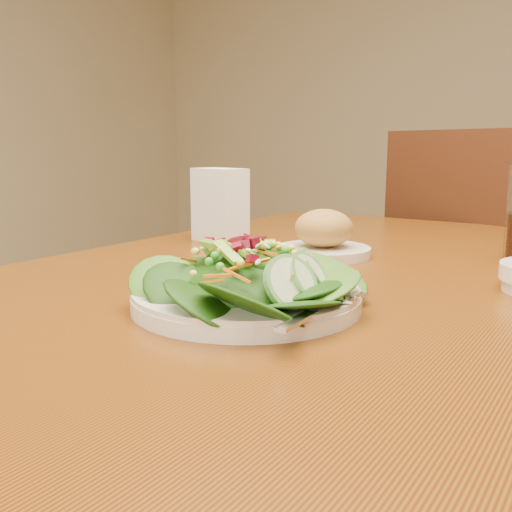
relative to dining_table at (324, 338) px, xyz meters
The scene contains 5 objects.
dining_table is the anchor object (origin of this frame).
chair_far 0.88m from the dining_table, 87.64° to the left, with size 0.57×0.57×0.98m.
salad_plate 0.25m from the dining_table, 86.27° to the right, with size 0.27×0.27×0.08m.
bread_plate 0.19m from the dining_table, 118.71° to the left, with size 0.16×0.16×0.08m.
napkin_holder 0.38m from the dining_table, 154.77° to the left, with size 0.12×0.09×0.14m.
Camera 1 is at (0.37, -0.74, 0.93)m, focal length 40.00 mm.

